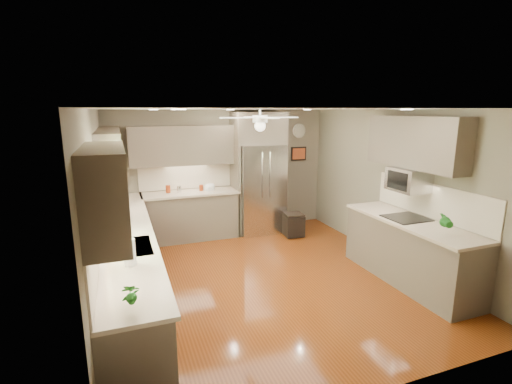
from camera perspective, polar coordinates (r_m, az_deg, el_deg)
floor at (r=5.76m, az=1.67°, el=-13.11°), size 5.00×5.00×0.00m
ceiling at (r=5.19m, az=1.85°, el=12.64°), size 5.00×5.00×0.00m
wall_back at (r=7.66m, az=-5.32°, el=3.15°), size 4.50×0.00×4.50m
wall_front at (r=3.27m, az=18.79°, el=-10.41°), size 4.50×0.00×4.50m
wall_left at (r=4.97m, az=-23.07°, el=-2.94°), size 0.00×5.00×5.00m
wall_right at (r=6.51m, az=20.42°, el=0.75°), size 0.00×5.00×5.00m
canister_a at (r=7.24m, az=-13.38°, el=0.46°), size 0.12×0.12×0.14m
canister_b at (r=7.23m, az=-11.73°, el=0.45°), size 0.08×0.08×0.12m
canister_d at (r=7.34m, az=-8.43°, el=0.66°), size 0.08×0.08×0.11m
soap_bottle at (r=5.13m, az=-21.00°, el=-4.88°), size 0.09×0.09×0.18m
potted_plant_left at (r=3.17m, az=-18.70°, el=-14.59°), size 0.14×0.10×0.27m
potted_plant_right at (r=5.33m, az=27.21°, el=-4.02°), size 0.22×0.20×0.32m
bowl at (r=7.31m, az=-7.11°, el=0.41°), size 0.27×0.27×0.06m
left_run at (r=5.34m, az=-19.10°, el=-10.24°), size 0.65×4.70×1.45m
back_run at (r=7.39m, az=-10.03°, el=-3.42°), size 1.85×0.65×1.45m
uppers at (r=5.68m, az=-7.92°, el=6.16°), size 4.50×4.70×0.95m
window at (r=4.41m, az=-23.26°, el=-0.79°), size 0.05×1.12×0.92m
sink at (r=4.59m, az=-18.94°, el=-8.36°), size 0.50×0.70×0.32m
refrigerator at (r=7.57m, az=0.50°, el=2.61°), size 1.06×0.75×2.45m
right_run at (r=5.93m, az=22.53°, el=-8.22°), size 0.70×2.20×1.45m
microwave at (r=5.92m, az=22.39°, el=1.75°), size 0.43×0.55×0.34m
ceiling_fan at (r=5.47m, az=0.62°, el=10.88°), size 1.18×1.18×0.32m
recessed_lights at (r=5.55m, az=-0.15°, el=12.57°), size 2.84×3.14×0.01m
wall_clock at (r=8.19m, az=6.65°, el=9.35°), size 0.30×0.03×0.30m
framed_print at (r=8.23m, az=6.58°, el=5.87°), size 0.36×0.03×0.30m
stool at (r=7.49m, az=5.79°, el=-5.04°), size 0.40×0.40×0.45m
paper_towel at (r=4.00m, az=-18.87°, el=-8.76°), size 0.12×0.12×0.30m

